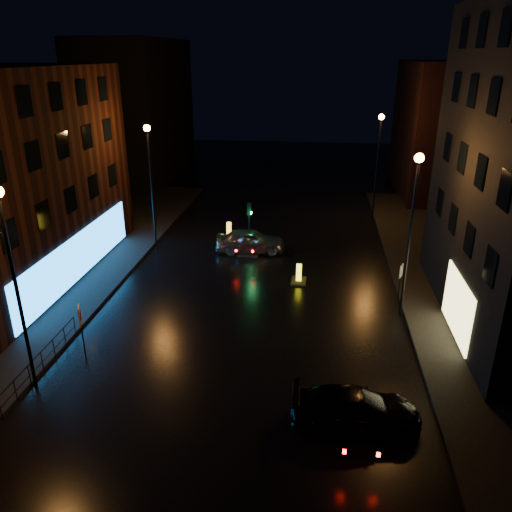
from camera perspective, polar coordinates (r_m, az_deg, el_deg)
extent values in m
plane|color=black|center=(21.87, -2.66, -13.04)|extent=(120.00, 120.00, 0.00)
cube|color=black|center=(33.27, -24.71, -2.10)|extent=(12.00, 44.00, 0.15)
cube|color=black|center=(30.47, 27.21, -4.74)|extent=(12.00, 44.00, 0.15)
cube|color=black|center=(56.26, -13.42, 15.88)|extent=(8.00, 16.00, 14.00)
cube|color=black|center=(51.40, 20.90, 13.39)|extent=(8.00, 14.00, 12.00)
cylinder|color=black|center=(20.92, -25.50, -4.43)|extent=(0.14, 0.14, 8.00)
cylinder|color=black|center=(34.53, -11.80, 7.28)|extent=(0.14, 0.14, 8.00)
cylinder|color=black|center=(33.76, -12.34, 13.85)|extent=(0.20, 0.20, 0.25)
sphere|color=orange|center=(33.74, -12.36, 14.10)|extent=(0.44, 0.44, 0.44)
cylinder|color=black|center=(25.53, 17.07, 1.47)|extent=(0.14, 0.14, 8.00)
cylinder|color=black|center=(24.47, 18.12, 10.26)|extent=(0.20, 0.20, 0.25)
sphere|color=orange|center=(24.45, 18.16, 10.60)|extent=(0.44, 0.44, 0.44)
cylinder|color=black|center=(40.77, 13.60, 9.38)|extent=(0.14, 0.14, 8.00)
cylinder|color=black|center=(40.12, 14.13, 14.95)|extent=(0.20, 0.20, 0.25)
sphere|color=orange|center=(40.11, 14.15, 15.16)|extent=(0.44, 0.44, 0.44)
cube|color=black|center=(34.27, -0.76, 0.70)|extent=(1.40, 2.40, 0.12)
cylinder|color=black|center=(33.80, -0.77, 2.81)|extent=(0.12, 0.12, 2.80)
cube|color=black|center=(33.30, -0.79, 5.41)|extent=(0.28, 0.22, 0.90)
cylinder|color=#0CFF59|center=(33.37, -0.55, 4.94)|extent=(0.05, 0.18, 0.18)
cylinder|color=black|center=(23.14, -23.41, -10.05)|extent=(0.05, 6.00, 0.05)
cylinder|color=black|center=(23.38, -23.23, -11.03)|extent=(0.04, 6.00, 0.04)
cylinder|color=black|center=(21.36, -27.20, -15.19)|extent=(0.04, 0.04, 1.00)
cylinder|color=black|center=(23.38, -23.23, -11.03)|extent=(0.04, 0.04, 1.00)
cylinder|color=black|center=(25.60, -20.01, -7.52)|extent=(0.04, 0.04, 1.00)
imported|color=#B0B2B8|center=(33.87, -0.66, 1.76)|extent=(4.78, 2.27, 1.58)
imported|color=black|center=(19.21, 11.33, -16.71)|extent=(4.78, 2.13, 1.36)
cube|color=black|center=(29.72, 4.89, -2.88)|extent=(0.91, 1.33, 0.11)
cube|color=yellow|center=(29.50, 4.92, -1.93)|extent=(0.31, 0.20, 1.08)
cube|color=black|center=(29.50, 4.92, -1.93)|extent=(0.33, 0.03, 0.65)
cube|color=black|center=(36.85, -3.09, 2.23)|extent=(1.08, 1.45, 0.11)
cube|color=yellow|center=(36.66, -3.11, 3.04)|extent=(0.34, 0.25, 1.10)
cube|color=black|center=(36.66, -3.11, 3.04)|extent=(0.33, 0.07, 0.66)
cylinder|color=black|center=(23.23, -19.22, -8.43)|extent=(0.07, 0.07, 2.51)
cube|color=silver|center=(22.80, -19.51, -6.45)|extent=(0.29, 0.60, 0.86)
cylinder|color=#B20C0C|center=(22.79, -19.43, -6.44)|extent=(0.21, 0.47, 0.50)
cylinder|color=black|center=(28.12, 16.10, -3.05)|extent=(0.06, 0.06, 2.07)
cube|color=silver|center=(27.82, 16.26, -1.64)|extent=(0.25, 0.50, 0.71)
cylinder|color=#B20C0C|center=(27.82, 16.21, -1.63)|extent=(0.18, 0.39, 0.41)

